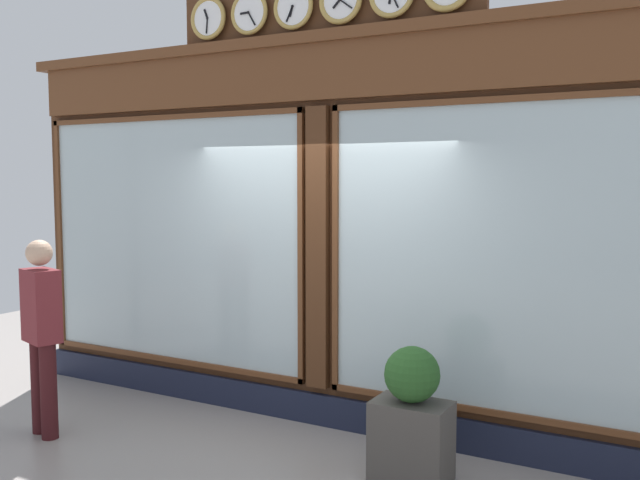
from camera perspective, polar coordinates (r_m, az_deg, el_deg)
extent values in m
cube|color=#4C2B16|center=(6.31, 0.66, 0.24)|extent=(6.78, 0.30, 3.36)
cube|color=#191E33|center=(6.48, -0.09, -13.54)|extent=(6.78, 0.08, 0.28)
cube|color=brown|center=(6.19, -0.19, 13.48)|extent=(6.64, 0.08, 0.48)
cube|color=brown|center=(6.26, -0.09, 16.09)|extent=(6.92, 0.20, 0.10)
cube|color=silver|center=(5.55, 15.63, -1.56)|extent=(3.04, 0.02, 2.37)
cube|color=brown|center=(5.53, 15.89, 11.00)|extent=(3.14, 0.04, 0.05)
cube|color=brown|center=(5.79, 15.29, -13.57)|extent=(3.14, 0.04, 0.05)
cube|color=brown|center=(6.08, 1.28, -0.81)|extent=(0.05, 0.04, 2.47)
cube|color=silver|center=(7.17, -12.15, -0.01)|extent=(3.04, 0.02, 2.37)
cube|color=brown|center=(7.15, -12.44, 9.69)|extent=(3.14, 0.04, 0.05)
cube|color=brown|center=(7.36, -12.07, -9.46)|extent=(3.14, 0.04, 0.05)
cube|color=brown|center=(8.26, -20.32, 0.44)|extent=(0.05, 0.04, 2.47)
cube|color=brown|center=(6.25, -1.56, -0.65)|extent=(0.05, 0.04, 2.47)
cube|color=#4C2B16|center=(6.16, -0.14, -0.72)|extent=(0.20, 0.10, 2.47)
cube|color=#4C2B16|center=(6.35, 0.09, 18.49)|extent=(2.90, 0.06, 0.60)
cube|color=black|center=(5.94, 6.07, 18.79)|extent=(0.07, 0.01, 0.13)
cylinder|color=white|center=(6.17, 1.69, 18.88)|extent=(0.33, 0.02, 0.33)
torus|color=#B79347|center=(6.17, 1.67, 18.88)|extent=(0.40, 0.05, 0.40)
cube|color=black|center=(6.17, 1.34, 18.60)|extent=(0.08, 0.01, 0.07)
cube|color=black|center=(6.13, 2.11, 18.60)|extent=(0.12, 0.01, 0.09)
sphere|color=black|center=(6.16, 1.61, 18.91)|extent=(0.02, 0.02, 0.02)
cylinder|color=white|center=(6.39, -2.18, 18.39)|extent=(0.33, 0.02, 0.33)
torus|color=#B79347|center=(6.39, -2.20, 18.40)|extent=(0.40, 0.04, 0.40)
cube|color=black|center=(6.38, -2.36, 18.03)|extent=(0.04, 0.01, 0.09)
cube|color=black|center=(6.38, -2.50, 17.84)|extent=(0.07, 0.01, 0.13)
sphere|color=black|center=(6.38, -2.27, 18.42)|extent=(0.02, 0.02, 0.02)
cylinder|color=white|center=(6.64, -5.76, 17.87)|extent=(0.33, 0.02, 0.33)
torus|color=#B79347|center=(6.64, -5.78, 17.88)|extent=(0.39, 0.04, 0.39)
cube|color=black|center=(6.65, -6.16, 17.83)|extent=(0.09, 0.01, 0.02)
cube|color=black|center=(6.59, -5.56, 17.43)|extent=(0.08, 0.01, 0.12)
sphere|color=black|center=(6.63, -5.85, 17.90)|extent=(0.02, 0.02, 0.02)
cylinder|color=white|center=(6.91, -9.05, 17.33)|extent=(0.33, 0.02, 0.33)
torus|color=#B79347|center=(6.90, -9.07, 17.34)|extent=(0.40, 0.04, 0.40)
cube|color=black|center=(6.91, -9.25, 17.66)|extent=(0.05, 0.01, 0.09)
cube|color=black|center=(6.89, -9.17, 16.78)|extent=(0.03, 0.01, 0.14)
sphere|color=black|center=(6.89, -9.15, 17.35)|extent=(0.02, 0.02, 0.02)
cylinder|color=#3A1316|center=(6.67, -21.81, -10.94)|extent=(0.14, 0.14, 0.82)
cylinder|color=#3A1316|center=(6.49, -21.15, -11.37)|extent=(0.14, 0.14, 0.82)
cube|color=maroon|center=(6.42, -21.69, -4.97)|extent=(0.41, 0.32, 0.62)
sphere|color=tan|center=(6.36, -21.83, -0.97)|extent=(0.22, 0.22, 0.22)
cube|color=#4C4742|center=(5.37, 7.42, -15.87)|extent=(0.56, 0.36, 0.59)
sphere|color=#285623|center=(5.22, 7.48, -10.76)|extent=(0.41, 0.41, 0.41)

